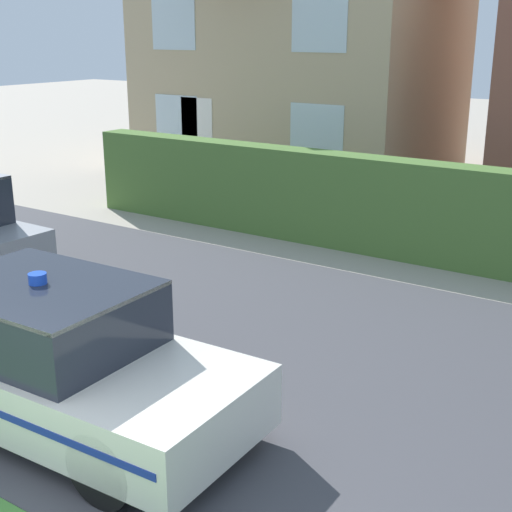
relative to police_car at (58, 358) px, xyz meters
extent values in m
cube|color=#424247|center=(1.09, 2.29, -0.69)|extent=(28.00, 6.87, 0.01)
cube|color=#4C7233|center=(0.09, 6.99, 0.14)|extent=(12.48, 0.58, 1.68)
cylinder|color=black|center=(1.31, -0.71, -0.34)|extent=(0.68, 0.22, 0.68)
cylinder|color=black|center=(1.27, 0.78, -0.34)|extent=(0.68, 0.22, 0.68)
cylinder|color=black|center=(-1.13, 0.71, -0.34)|extent=(0.68, 0.22, 0.68)
cube|color=silver|center=(0.09, 0.00, -0.20)|extent=(3.92, 1.81, 0.60)
cube|color=#232833|center=(-0.19, -0.01, 0.42)|extent=(2.08, 1.58, 0.62)
cube|color=silver|center=(-0.19, -0.01, 0.71)|extent=(2.08, 1.58, 0.04)
cube|color=navy|center=(0.07, 0.85, -0.15)|extent=(3.67, 0.12, 0.07)
cylinder|color=blue|center=(-0.19, -0.01, 0.78)|extent=(0.18, 0.18, 0.10)
cylinder|color=black|center=(-4.14, 2.79, -0.38)|extent=(0.61, 0.21, 0.61)
cube|color=tan|center=(-5.10, 13.27, 1.95)|extent=(7.66, 5.72, 5.29)
cube|color=white|center=(-6.53, 10.40, 0.35)|extent=(1.00, 0.02, 2.10)
cube|color=silver|center=(-7.21, 10.40, 0.79)|extent=(1.40, 0.02, 1.30)
cube|color=silver|center=(-2.99, 10.40, 0.79)|extent=(1.40, 0.02, 1.30)
cube|color=silver|center=(-7.21, 10.40, 3.22)|extent=(1.40, 0.02, 1.30)
cube|color=silver|center=(-2.99, 10.40, 3.22)|extent=(1.40, 0.02, 1.30)
camera|label=1|loc=(5.11, -4.15, 3.03)|focal=50.00mm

